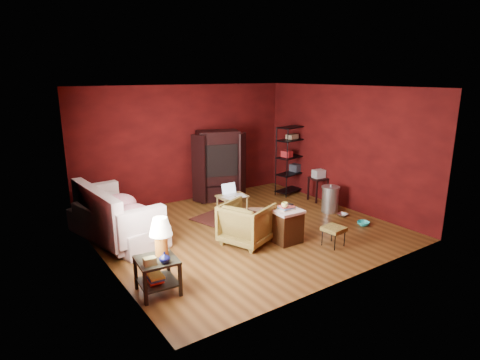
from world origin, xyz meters
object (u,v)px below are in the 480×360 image
at_px(side_table, 159,248).
at_px(laptop_desk, 232,198).
at_px(sofa, 116,217).
at_px(armchair, 247,221).
at_px(tv_armoire, 219,164).
at_px(hamper, 286,225).
at_px(wire_shelving, 292,157).

xyz_separation_m(side_table, laptop_desk, (2.48, 1.89, -0.18)).
bearing_deg(sofa, side_table, 164.52).
height_order(armchair, tv_armoire, tv_armoire).
bearing_deg(hamper, side_table, -173.35).
bearing_deg(laptop_desk, armchair, -108.55).
height_order(armchair, side_table, side_table).
relative_size(tv_armoire, wire_shelving, 0.98).
bearing_deg(side_table, laptop_desk, 37.25).
xyz_separation_m(laptop_desk, wire_shelving, (2.34, 0.75, 0.50)).
relative_size(armchair, laptop_desk, 1.11).
distance_m(sofa, laptop_desk, 2.43).
xyz_separation_m(sofa, hamper, (2.56, -1.90, -0.11)).
bearing_deg(laptop_desk, wire_shelving, 20.72).
height_order(sofa, tv_armoire, tv_armoire).
relative_size(hamper, laptop_desk, 0.95).
bearing_deg(wire_shelving, sofa, 173.43).
distance_m(hamper, laptop_desk, 1.59).
xyz_separation_m(hamper, laptop_desk, (-0.16, 1.58, 0.14)).
xyz_separation_m(sofa, wire_shelving, (4.74, 0.42, 0.53)).
bearing_deg(armchair, tv_armoire, -43.10).
bearing_deg(side_table, tv_armoire, 47.29).
xyz_separation_m(armchair, side_table, (-2.00, -0.66, 0.23)).
relative_size(side_table, tv_armoire, 0.63).
height_order(side_table, laptop_desk, side_table).
xyz_separation_m(sofa, armchair, (1.92, -1.54, -0.01)).
bearing_deg(side_table, wire_shelving, 28.64).
height_order(side_table, wire_shelving, wire_shelving).
relative_size(sofa, wire_shelving, 1.26).
relative_size(side_table, laptop_desk, 1.43).
xyz_separation_m(sofa, laptop_desk, (2.40, -0.32, 0.04)).
bearing_deg(wire_shelving, armchair, -156.77).
distance_m(armchair, hamper, 0.74).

